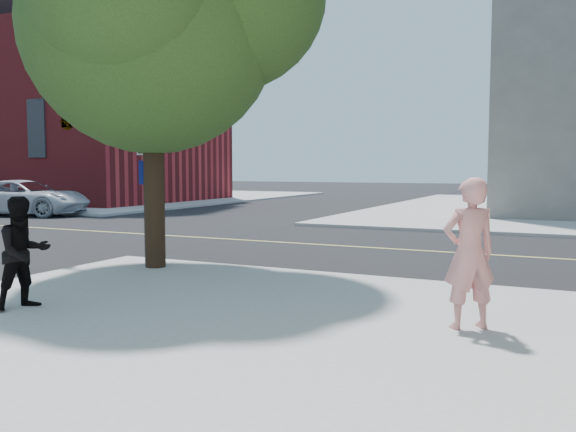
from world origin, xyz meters
The scene contains 8 objects.
ground centered at (0.00, 0.00, 0.00)m, with size 140.00×140.00×0.00m, color black.
road_ew centered at (0.00, 4.50, 0.01)m, with size 140.00×9.00×0.01m, color black.
sidewalk_nw centered at (-23.00, 21.50, 0.06)m, with size 26.00×25.00×0.12m, color #A5A5A5.
church centered at (-20.00, 18.00, 7.18)m, with size 15.20×12.00×14.40m.
man_on_phone centered at (6.96, -3.02, 1.06)m, with size 0.69×0.45×1.88m, color #D68784.
pedestrian centered at (1.08, -4.63, 0.92)m, with size 0.77×0.60×1.59m, color black.
signal_pole centered at (-1.83, -0.56, 3.21)m, with size 3.36×0.38×3.79m.
car_a centered at (-13.73, 8.25, 0.78)m, with size 2.60×5.64×1.57m, color silver.
Camera 1 is at (8.11, -10.65, 2.12)m, focal length 37.62 mm.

